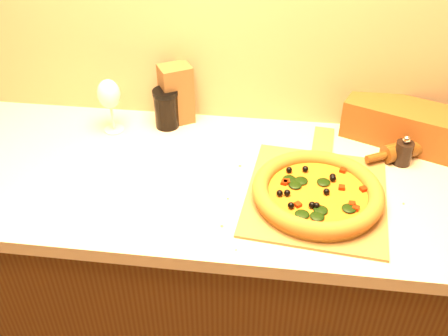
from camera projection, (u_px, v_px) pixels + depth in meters
The scene contains 10 objects.
cabinet at pixel (215, 281), 1.72m from camera, with size 2.80×0.65×0.86m, color #49270F.
countertop at pixel (213, 179), 1.46m from camera, with size 2.84×0.68×0.04m, color #BEB494.
pizza_peel at pixel (317, 191), 1.37m from camera, with size 0.41×0.58×0.01m.
pizza at pixel (317, 192), 1.33m from camera, with size 0.35×0.35×0.05m.
pepper_grinder at pixel (404, 152), 1.46m from camera, with size 0.05×0.05×0.10m.
rolling_pin at pixel (423, 145), 1.51m from camera, with size 0.37×0.22×0.06m.
bread_bag at pixel (419, 128), 1.53m from camera, with size 0.45×0.15×0.12m, color brown.
wine_glass at pixel (109, 95), 1.56m from camera, with size 0.07×0.07×0.18m.
paper_bag at pixel (176, 94), 1.62m from camera, with size 0.10×0.08×0.20m, color brown.
dark_jar at pixel (166, 108), 1.61m from camera, with size 0.08×0.08×0.13m.
Camera 1 is at (0.18, 0.29, 1.77)m, focal length 40.00 mm.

